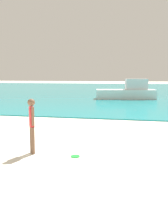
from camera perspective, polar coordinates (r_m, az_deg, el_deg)
water at (r=43.31m, az=10.76°, el=4.92°), size 160.00×60.00×0.06m
person_standing at (r=7.67m, az=-11.42°, el=-2.31°), size 0.26×0.31×1.62m
frisbee at (r=7.42m, az=-1.93°, el=-9.72°), size 0.26×0.26×0.03m
boat_near at (r=25.13m, az=9.64°, el=4.36°), size 5.83×2.81×1.90m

